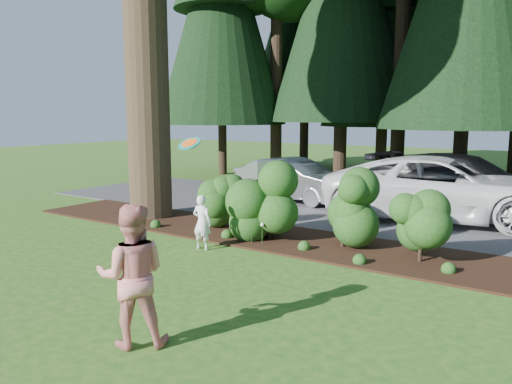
{
  "coord_description": "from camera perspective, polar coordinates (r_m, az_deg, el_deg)",
  "views": [
    {
      "loc": [
        6.13,
        -6.95,
        3.01
      ],
      "look_at": [
        -0.05,
        2.22,
        1.3
      ],
      "focal_mm": 35.0,
      "sensor_mm": 36.0,
      "label": 1
    }
  ],
  "objects": [
    {
      "name": "car_dark_suv",
      "position": [
        17.21,
        22.58,
        1.08
      ],
      "size": [
        6.25,
        3.16,
        1.74
      ],
      "primitive_type": "imported",
      "rotation": [
        0.0,
        0.0,
        1.45
      ],
      "color": "black",
      "rests_on": "driveway"
    },
    {
      "name": "adult",
      "position": [
        6.76,
        -13.98,
        -9.26
      ],
      "size": [
        1.16,
        1.15,
        1.89
      ],
      "primitive_type": "imported",
      "rotation": [
        0.0,
        0.0,
        3.87
      ],
      "color": "red",
      "rests_on": "ground"
    },
    {
      "name": "driveway",
      "position": [
        15.98,
        10.79,
        -2.16
      ],
      "size": [
        22.0,
        6.0,
        0.03
      ],
      "primitive_type": "cube",
      "color": "#38383A",
      "rests_on": "ground"
    },
    {
      "name": "frisbee",
      "position": [
        11.16,
        -7.62,
        5.53
      ],
      "size": [
        0.52,
        0.46,
        0.28
      ],
      "color": "#18857A",
      "rests_on": "ground"
    },
    {
      "name": "ground",
      "position": [
        9.75,
        -7.17,
        -9.27
      ],
      "size": [
        80.0,
        80.0,
        0.0
      ],
      "primitive_type": "plane",
      "color": "#1F4F16",
      "rests_on": "ground"
    },
    {
      "name": "child",
      "position": [
        11.3,
        -6.18,
        -3.45
      ],
      "size": [
        0.49,
        0.35,
        1.25
      ],
      "primitive_type": "imported",
      "rotation": [
        0.0,
        0.0,
        3.27
      ],
      "color": "white",
      "rests_on": "ground"
    },
    {
      "name": "lily_cluster",
      "position": [
        11.62,
        -0.53,
        -3.7
      ],
      "size": [
        0.69,
        0.09,
        0.57
      ],
      "color": "#184214",
      "rests_on": "ground"
    },
    {
      "name": "mulch_bed",
      "position": [
        12.27,
        2.89,
        -5.3
      ],
      "size": [
        16.0,
        2.5,
        0.05
      ],
      "primitive_type": "cube",
      "color": "black",
      "rests_on": "ground"
    },
    {
      "name": "car_silver_wagon",
      "position": [
        17.48,
        4.36,
        1.41
      ],
      "size": [
        4.65,
        2.18,
        1.48
      ],
      "primitive_type": "imported",
      "rotation": [
        0.0,
        0.0,
        1.43
      ],
      "color": "#AAABAF",
      "rests_on": "driveway"
    },
    {
      "name": "car_white_suv",
      "position": [
        15.15,
        20.4,
        0.37
      ],
      "size": [
        6.9,
        3.96,
        1.81
      ],
      "primitive_type": "imported",
      "rotation": [
        0.0,
        0.0,
        1.72
      ],
      "color": "silver",
      "rests_on": "driveway"
    },
    {
      "name": "shrub_row",
      "position": [
        11.64,
        5.88,
        -2.16
      ],
      "size": [
        6.53,
        1.6,
        1.61
      ],
      "color": "#184214",
      "rests_on": "ground"
    }
  ]
}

